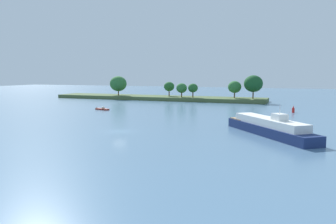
% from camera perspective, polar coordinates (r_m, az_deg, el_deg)
% --- Properties ---
extents(ground_plane, '(400.00, 400.00, 0.00)m').
position_cam_1_polar(ground_plane, '(64.10, -8.01, -3.17)').
color(ground_plane, slate).
extents(treeline_island, '(86.38, 13.29, 9.84)m').
position_cam_1_polar(treeline_island, '(137.56, -0.30, 3.09)').
color(treeline_island, '#4C6038').
rests_on(treeline_island, ground).
extents(white_riverboat, '(17.07, 20.08, 5.43)m').
position_cam_1_polar(white_riverboat, '(61.99, 16.32, -2.42)').
color(white_riverboat, navy).
rests_on(white_riverboat, ground).
extents(fishing_skiff, '(4.97, 2.50, 0.91)m').
position_cam_1_polar(fishing_skiff, '(102.04, -10.79, 0.48)').
color(fishing_skiff, maroon).
rests_on(fishing_skiff, ground).
extents(channel_buoy_red, '(0.70, 0.70, 1.90)m').
position_cam_1_polar(channel_buoy_red, '(99.25, 19.95, 0.38)').
color(channel_buoy_red, red).
rests_on(channel_buoy_red, ground).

